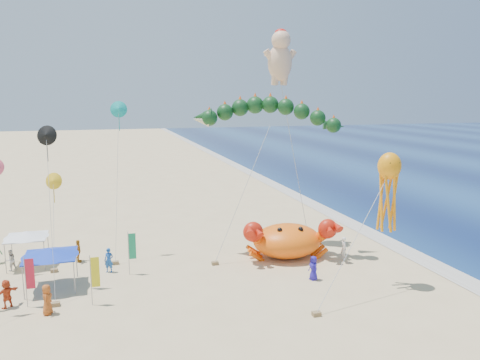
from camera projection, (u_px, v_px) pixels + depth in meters
name	position (u px, v px, depth m)	size (l,w,h in m)	color
ground	(273.00, 269.00, 34.89)	(320.00, 320.00, 0.00)	#D1B784
foam_strip	(411.00, 254.00, 38.24)	(320.00, 320.00, 0.00)	silver
crab_inflatable	(288.00, 240.00, 37.23)	(7.49, 5.33, 3.28)	#FF620D
dragon_kite	(268.00, 118.00, 36.81)	(11.80, 5.43, 12.29)	#0E3415
cherub_kite	(280.00, 56.00, 38.96)	(3.66, 2.59, 18.20)	#F8C097
octopus_kite	(388.00, 186.00, 30.74)	(7.43, 3.84, 9.10)	orange
canopy_blue	(50.00, 253.00, 31.03)	(3.62, 3.62, 2.71)	gray
canopy_white	(26.00, 235.00, 35.15)	(3.17, 3.17, 2.71)	gray
feather_flags	(58.00, 263.00, 30.27)	(10.91, 4.71, 3.20)	gray
beachgoers	(92.00, 269.00, 32.47)	(27.00, 11.40, 1.83)	white
small_kites	(44.00, 171.00, 32.19)	(10.11, 12.46, 12.38)	black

